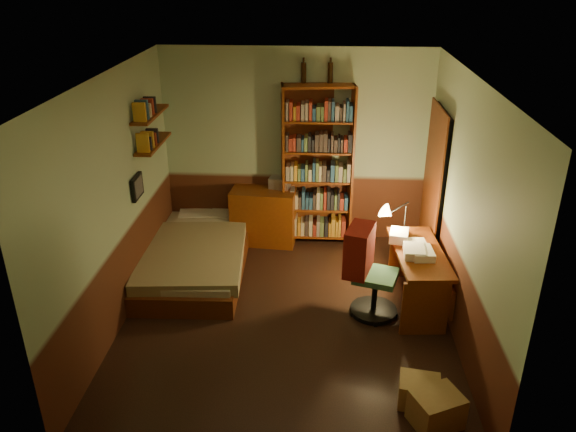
# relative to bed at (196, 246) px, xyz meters

# --- Properties ---
(floor) EXTENTS (3.50, 4.00, 0.02)m
(floor) POSITION_rel_bed_xyz_m (1.19, -0.97, -0.33)
(floor) COLOR black
(floor) RESTS_ON ground
(ceiling) EXTENTS (3.50, 4.00, 0.02)m
(ceiling) POSITION_rel_bed_xyz_m (1.19, -0.97, 2.29)
(ceiling) COLOR silver
(ceiling) RESTS_ON wall_back
(wall_back) EXTENTS (3.50, 0.02, 2.60)m
(wall_back) POSITION_rel_bed_xyz_m (1.19, 1.04, 0.98)
(wall_back) COLOR #96AE88
(wall_back) RESTS_ON ground
(wall_left) EXTENTS (0.02, 4.00, 2.60)m
(wall_left) POSITION_rel_bed_xyz_m (-0.57, -0.97, 0.98)
(wall_left) COLOR #96AE88
(wall_left) RESTS_ON ground
(wall_right) EXTENTS (0.02, 4.00, 2.60)m
(wall_right) POSITION_rel_bed_xyz_m (2.95, -0.97, 0.98)
(wall_right) COLOR #96AE88
(wall_right) RESTS_ON ground
(wall_front) EXTENTS (3.50, 0.02, 2.60)m
(wall_front) POSITION_rel_bed_xyz_m (1.19, -2.98, 0.98)
(wall_front) COLOR #96AE88
(wall_front) RESTS_ON ground
(doorway) EXTENTS (0.06, 0.90, 2.00)m
(doorway) POSITION_rel_bed_xyz_m (2.91, 0.33, 0.68)
(doorway) COLOR black
(doorway) RESTS_ON ground
(door_trim) EXTENTS (0.02, 0.98, 2.08)m
(door_trim) POSITION_rel_bed_xyz_m (2.88, 0.33, 0.68)
(door_trim) COLOR #4C200C
(door_trim) RESTS_ON ground
(bed) EXTENTS (1.21, 2.18, 0.64)m
(bed) POSITION_rel_bed_xyz_m (0.00, 0.00, 0.00)
(bed) COLOR #878B51
(bed) RESTS_ON ground
(dresser) EXTENTS (0.89, 0.50, 0.76)m
(dresser) POSITION_rel_bed_xyz_m (0.76, 0.80, 0.06)
(dresser) COLOR #632A0D
(dresser) RESTS_ON ground
(mini_stereo) EXTENTS (0.31, 0.26, 0.14)m
(mini_stereo) POSITION_rel_bed_xyz_m (0.98, 0.92, 0.52)
(mini_stereo) COLOR #B2B2B7
(mini_stereo) RESTS_ON dresser
(bookshelf) EXTENTS (0.96, 0.41, 2.16)m
(bookshelf) POSITION_rel_bed_xyz_m (1.47, 0.88, 0.76)
(bookshelf) COLOR #632A0D
(bookshelf) RESTS_ON ground
(bottle_left) EXTENTS (0.07, 0.07, 0.25)m
(bottle_left) POSITION_rel_bed_xyz_m (1.28, 0.99, 1.96)
(bottle_left) COLOR black
(bottle_left) RESTS_ON bookshelf
(bottle_right) EXTENTS (0.09, 0.09, 0.25)m
(bottle_right) POSITION_rel_bed_xyz_m (1.61, 0.99, 1.97)
(bottle_right) COLOR black
(bottle_right) RESTS_ON bookshelf
(desk) EXTENTS (0.60, 1.27, 0.66)m
(desk) POSITION_rel_bed_xyz_m (2.63, -0.60, 0.01)
(desk) COLOR #632A0D
(desk) RESTS_ON ground
(paper_stack) EXTENTS (0.25, 0.31, 0.11)m
(paper_stack) POSITION_rel_bed_xyz_m (2.43, -0.34, 0.40)
(paper_stack) COLOR silver
(paper_stack) RESTS_ON desk
(desk_lamp) EXTENTS (0.22, 0.22, 0.58)m
(desk_lamp) POSITION_rel_bed_xyz_m (2.51, -0.17, 0.63)
(desk_lamp) COLOR black
(desk_lamp) RESTS_ON desk
(office_chair) EXTENTS (0.59, 0.55, 0.97)m
(office_chair) POSITION_rel_bed_xyz_m (2.15, -0.84, 0.17)
(office_chair) COLOR #346241
(office_chair) RESTS_ON ground
(red_jacket) EXTENTS (0.30, 0.47, 0.53)m
(red_jacket) POSITION_rel_bed_xyz_m (1.90, -1.06, 0.92)
(red_jacket) COLOR maroon
(red_jacket) RESTS_ON office_chair
(wall_shelf_lower) EXTENTS (0.20, 0.90, 0.03)m
(wall_shelf_lower) POSITION_rel_bed_xyz_m (-0.45, 0.13, 1.28)
(wall_shelf_lower) COLOR #632A0D
(wall_shelf_lower) RESTS_ON wall_left
(wall_shelf_upper) EXTENTS (0.20, 0.90, 0.03)m
(wall_shelf_upper) POSITION_rel_bed_xyz_m (-0.45, 0.13, 1.63)
(wall_shelf_upper) COLOR #632A0D
(wall_shelf_upper) RESTS_ON wall_left
(framed_picture) EXTENTS (0.04, 0.32, 0.26)m
(framed_picture) POSITION_rel_bed_xyz_m (-0.53, -0.37, 0.93)
(framed_picture) COLOR black
(framed_picture) RESTS_ON wall_left
(cardboard_box_a) EXTENTS (0.49, 0.46, 0.30)m
(cardboard_box_a) POSITION_rel_bed_xyz_m (2.54, -2.45, -0.17)
(cardboard_box_a) COLOR olive
(cardboard_box_a) RESTS_ON ground
(cardboard_box_b) EXTENTS (0.39, 0.34, 0.25)m
(cardboard_box_b) POSITION_rel_bed_xyz_m (2.44, -2.21, -0.20)
(cardboard_box_b) COLOR olive
(cardboard_box_b) RESTS_ON ground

